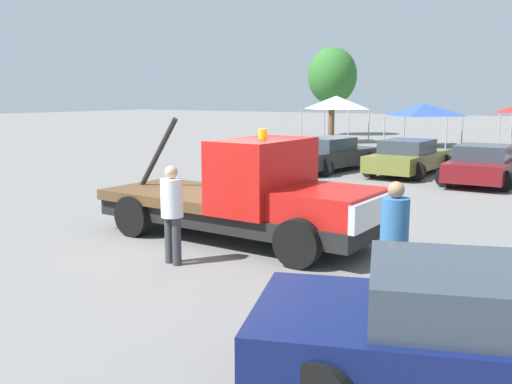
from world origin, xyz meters
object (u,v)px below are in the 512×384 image
object	(u,v)px
person_at_hood	(172,208)
parked_car_charcoal	(330,155)
canopy_tent_blue	(425,110)
tree_right	(332,76)
canopy_tent_white	(336,103)
tow_truck	(251,198)
parked_car_maroon	(483,165)
foreground_car	(494,336)
parked_car_olive	(409,158)
person_near_truck	(394,234)
traffic_cone	(263,202)

from	to	relation	value
person_at_hood	parked_car_charcoal	xyz separation A→B (m)	(-3.28, 13.15, -0.38)
canopy_tent_blue	tree_right	distance (m)	11.07
person_at_hood	canopy_tent_white	distance (m)	27.63
tow_truck	person_at_hood	xyz separation A→B (m)	(-0.29, -2.08, 0.10)
parked_car_maroon	foreground_car	bearing A→B (deg)	-169.75
parked_car_olive	canopy_tent_blue	xyz separation A→B (m)	(-3.15, 12.21, 1.51)
person_at_hood	tree_right	world-z (taller)	tree_right
parked_car_charcoal	tow_truck	bearing A→B (deg)	-153.84
tree_right	parked_car_charcoal	bearing A→B (deg)	-64.45
parked_car_maroon	parked_car_charcoal	bearing A→B (deg)	85.94
person_near_truck	traffic_cone	world-z (taller)	person_near_truck
parked_car_charcoal	traffic_cone	distance (m)	8.61
traffic_cone	parked_car_olive	bearing A→B (deg)	84.54
tow_truck	foreground_car	world-z (taller)	tow_truck
person_near_truck	tree_right	distance (m)	36.07
person_near_truck	parked_car_charcoal	xyz separation A→B (m)	(-7.27, 12.95, -0.39)
parked_car_olive	traffic_cone	size ratio (longest dim) A/B	8.83
person_near_truck	parked_car_olive	world-z (taller)	person_near_truck
canopy_tent_blue	traffic_cone	bearing A→B (deg)	-83.84
person_at_hood	tree_right	bearing A→B (deg)	-147.86
person_near_truck	canopy_tent_white	bearing A→B (deg)	87.17
person_at_hood	parked_car_maroon	xyz separation A→B (m)	(2.59, 12.92, -0.38)
foreground_car	person_near_truck	bearing A→B (deg)	110.68
foreground_car	parked_car_olive	bearing A→B (deg)	90.31
parked_car_olive	parked_car_maroon	bearing A→B (deg)	-105.41
parked_car_charcoal	traffic_cone	xyz separation A→B (m)	(2.13, -8.33, -0.39)
parked_car_maroon	tow_truck	bearing A→B (deg)	166.20
parked_car_maroon	canopy_tent_blue	world-z (taller)	canopy_tent_blue
tow_truck	parked_car_charcoal	distance (m)	11.63
traffic_cone	person_at_hood	bearing A→B (deg)	-76.52
tow_truck	canopy_tent_white	xyz separation A→B (m)	(-9.42, 23.95, 1.61)
parked_car_olive	tree_right	world-z (taller)	tree_right
canopy_tent_blue	tree_right	bearing A→B (deg)	145.47
parked_car_charcoal	tree_right	xyz separation A→B (m)	(-9.09, 19.02, 3.75)
person_near_truck	canopy_tent_blue	xyz separation A→B (m)	(-7.44, 25.83, 1.11)
person_at_hood	traffic_cone	xyz separation A→B (m)	(-1.15, 4.81, -0.77)
tow_truck	canopy_tent_white	distance (m)	25.79
tow_truck	canopy_tent_blue	size ratio (longest dim) A/B	1.72
traffic_cone	foreground_car	bearing A→B (deg)	-43.69
person_near_truck	person_at_hood	xyz separation A→B (m)	(-3.99, -0.20, -0.02)
foreground_car	canopy_tent_white	size ratio (longest dim) A/B	1.60
canopy_tent_blue	tow_truck	bearing A→B (deg)	-81.15
parked_car_maroon	canopy_tent_blue	bearing A→B (deg)	22.91
person_near_truck	person_at_hood	bearing A→B (deg)	153.09
parked_car_olive	parked_car_maroon	distance (m)	3.02
person_near_truck	parked_car_olive	distance (m)	14.28
parked_car_charcoal	canopy_tent_white	size ratio (longest dim) A/B	1.51
foreground_car	canopy_tent_blue	xyz separation A→B (m)	(-9.16, 27.78, 1.50)
tow_truck	person_near_truck	distance (m)	4.16
canopy_tent_white	parked_car_maroon	bearing A→B (deg)	-48.23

